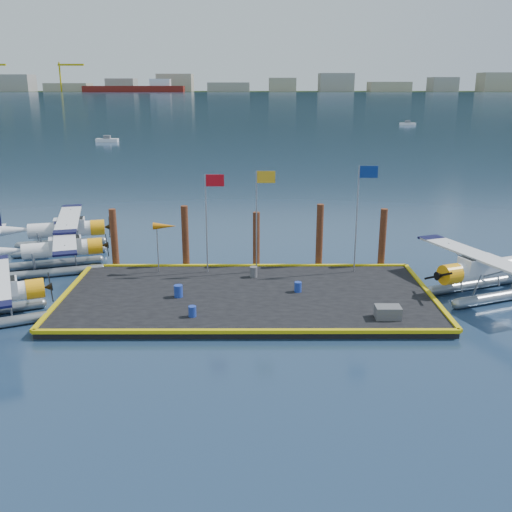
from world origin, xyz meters
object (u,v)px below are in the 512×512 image
at_px(drum_5, 254,272).
at_px(flagpole_blue, 361,203).
at_px(drum_3, 192,311).
at_px(crate, 388,312).
at_px(piling_1, 185,238).
at_px(seaplane_b, 60,251).
at_px(seaplane_d, 483,272).
at_px(piling_3, 319,238).
at_px(flagpole_red, 210,208).
at_px(piling_4, 382,240).
at_px(drum_2, 298,287).
at_px(piling_2, 256,241).
at_px(seaplane_c, 65,232).
at_px(drum_0, 178,291).
at_px(windsock, 164,227).
at_px(flagpole_yellow, 260,206).
at_px(piling_0, 114,240).

relative_size(drum_5, flagpole_blue, 0.10).
relative_size(drum_3, flagpole_blue, 0.08).
height_order(drum_3, crate, crate).
height_order(crate, piling_1, piling_1).
distance_m(seaplane_b, piling_1, 7.98).
bearing_deg(seaplane_d, piling_3, 39.54).
bearing_deg(flagpole_red, piling_4, 8.43).
bearing_deg(drum_2, piling_2, 114.13).
distance_m(crate, piling_2, 11.01).
xyz_separation_m(seaplane_c, crate, (20.07, -13.30, -0.71)).
xyz_separation_m(drum_3, piling_2, (3.20, 8.62, 1.23)).
bearing_deg(drum_2, seaplane_d, 2.01).
height_order(flagpole_red, piling_2, flagpole_red).
bearing_deg(piling_3, piling_2, 180.00).
bearing_deg(crate, piling_3, 105.42).
distance_m(piling_1, piling_4, 12.50).
distance_m(piling_1, piling_3, 8.50).
height_order(drum_0, flagpole_blue, flagpole_blue).
xyz_separation_m(windsock, piling_2, (5.53, 1.60, -1.33)).
distance_m(flagpole_red, flagpole_yellow, 3.00).
distance_m(seaplane_b, drum_2, 15.53).
height_order(piling_0, piling_1, piling_1).
height_order(seaplane_c, drum_2, seaplane_c).
xyz_separation_m(drum_5, flagpole_red, (-2.62, 0.96, 3.68)).
distance_m(windsock, piling_1, 2.21).
distance_m(seaplane_b, seaplane_d, 25.48).
bearing_deg(drum_0, drum_3, -69.19).
relative_size(crate, piling_4, 0.31).
bearing_deg(drum_5, drum_2, -45.94).
bearing_deg(piling_3, windsock, -170.47).
bearing_deg(flagpole_blue, piling_0, 173.99).
xyz_separation_m(drum_3, piling_4, (11.20, 8.62, 1.33)).
bearing_deg(seaplane_d, drum_2, 70.35).
xyz_separation_m(flagpole_red, piling_2, (2.79, 1.60, -2.50)).
relative_size(drum_2, piling_0, 0.14).
xyz_separation_m(flagpole_red, piling_3, (6.79, 1.60, -2.25)).
bearing_deg(flagpole_blue, piling_3, 143.93).
bearing_deg(drum_3, crate, -1.38).
height_order(seaplane_b, piling_0, piling_0).
bearing_deg(drum_0, piling_0, 128.95).
height_order(seaplane_b, crate, seaplane_b).
bearing_deg(flagpole_blue, flagpole_yellow, 180.00).
distance_m(seaplane_b, flagpole_red, 10.22).
distance_m(crate, flagpole_red, 12.31).
distance_m(flagpole_yellow, piling_2, 3.07).
height_order(drum_0, flagpole_red, flagpole_red).
bearing_deg(piling_2, drum_5, -93.95).
xyz_separation_m(flagpole_yellow, piling_3, (3.80, 1.60, -2.36)).
relative_size(windsock, piling_0, 0.78).
bearing_deg(crate, seaplane_c, 146.47).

